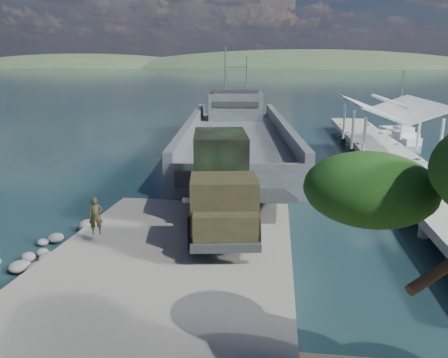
% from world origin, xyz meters
% --- Properties ---
extents(ground, '(1400.00, 1400.00, 0.00)m').
position_xyz_m(ground, '(0.00, 0.00, 0.00)').
color(ground, '#1A353E').
rests_on(ground, ground).
extents(boat_ramp, '(10.00, 18.00, 0.50)m').
position_xyz_m(boat_ramp, '(0.00, -1.00, 0.25)').
color(boat_ramp, gray).
rests_on(boat_ramp, ground).
extents(shoreline_rocks, '(3.20, 5.60, 0.90)m').
position_xyz_m(shoreline_rocks, '(-6.20, 0.50, 0.00)').
color(shoreline_rocks, '#5F5F5C').
rests_on(shoreline_rocks, ground).
extents(distant_headlands, '(1000.00, 240.00, 48.00)m').
position_xyz_m(distant_headlands, '(50.00, 560.00, 0.00)').
color(distant_headlands, '#3A5132').
rests_on(distant_headlands, ground).
extents(pier, '(6.40, 44.00, 6.10)m').
position_xyz_m(pier, '(13.00, 18.77, 1.60)').
color(pier, '#98988F').
rests_on(pier, ground).
extents(landing_craft, '(12.15, 36.26, 10.59)m').
position_xyz_m(landing_craft, '(0.49, 23.41, 0.87)').
color(landing_craft, '#444B50').
rests_on(landing_craft, ground).
extents(military_truck, '(4.19, 9.38, 4.20)m').
position_xyz_m(military_truck, '(1.64, 3.55, 2.59)').
color(military_truck, black).
rests_on(military_truck, boat_ramp).
extents(soldier, '(0.71, 0.59, 1.66)m').
position_xyz_m(soldier, '(-3.47, 0.43, 1.33)').
color(soldier, black).
rests_on(soldier, boat_ramp).
extents(sailboat_near, '(3.77, 6.26, 7.35)m').
position_xyz_m(sailboat_near, '(16.85, 30.85, 0.39)').
color(sailboat_near, white).
rests_on(sailboat_near, ground).
extents(sailboat_far, '(3.05, 6.45, 7.57)m').
position_xyz_m(sailboat_far, '(17.85, 34.00, 0.40)').
color(sailboat_far, white).
rests_on(sailboat_far, ground).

